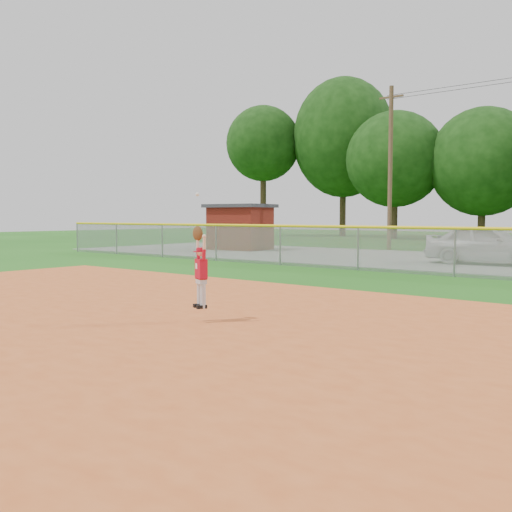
% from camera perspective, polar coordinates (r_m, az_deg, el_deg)
% --- Properties ---
extents(ground, '(120.00, 120.00, 0.00)m').
position_cam_1_polar(ground, '(9.85, -1.16, -6.91)').
color(ground, '#1D5914').
rests_on(ground, ground).
extents(clay_infield, '(24.00, 16.00, 0.04)m').
position_cam_1_polar(clay_infield, '(7.85, -15.65, -9.74)').
color(clay_infield, '#C15423').
rests_on(clay_infield, ground).
extents(parking_strip, '(44.00, 10.00, 0.03)m').
position_cam_1_polar(parking_strip, '(24.27, 24.01, -0.71)').
color(parking_strip, gray).
rests_on(parking_strip, ground).
extents(car_white_a, '(4.62, 2.07, 1.54)m').
position_cam_1_polar(car_white_a, '(23.38, 22.17, 1.10)').
color(car_white_a, silver).
rests_on(car_white_a, parking_strip).
extents(utility_shed, '(3.56, 2.87, 2.52)m').
position_cam_1_polar(utility_shed, '(31.36, -1.60, 2.95)').
color(utility_shed, '#53140B').
rests_on(utility_shed, ground).
extents(outfield_fence, '(40.06, 0.10, 1.55)m').
position_cam_1_polar(outfield_fence, '(18.50, 19.25, 0.73)').
color(outfield_fence, gray).
rests_on(outfield_fence, ground).
extents(ballplayer, '(0.46, 0.31, 1.99)m').
position_cam_1_polar(ballplayer, '(9.86, -5.57, -1.13)').
color(ballplayer, silver).
rests_on(ballplayer, ground).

